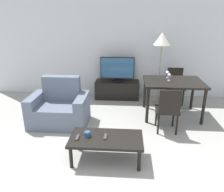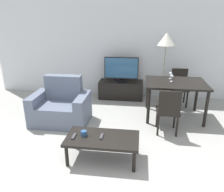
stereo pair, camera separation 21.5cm
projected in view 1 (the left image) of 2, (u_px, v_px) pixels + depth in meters
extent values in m
cube|color=silver|center=(121.00, 44.00, 5.51)|extent=(6.99, 0.06, 2.70)
cube|color=slate|center=(59.00, 114.00, 4.26)|extent=(0.73, 0.75, 0.40)
cube|color=slate|center=(62.00, 88.00, 4.36)|extent=(0.73, 0.20, 0.49)
cube|color=slate|center=(36.00, 109.00, 4.26)|extent=(0.18, 0.75, 0.58)
cube|color=slate|center=(82.00, 111.00, 4.20)|extent=(0.18, 0.75, 0.58)
cube|color=black|center=(117.00, 90.00, 5.63)|extent=(1.11, 0.44, 0.45)
cylinder|color=black|center=(117.00, 81.00, 5.54)|extent=(0.30, 0.30, 0.03)
cylinder|color=black|center=(117.00, 79.00, 5.53)|extent=(0.04, 0.04, 0.05)
cube|color=black|center=(117.00, 68.00, 5.43)|extent=(0.85, 0.04, 0.54)
cube|color=#2D5B84|center=(117.00, 68.00, 5.41)|extent=(0.81, 0.01, 0.50)
cube|color=black|center=(106.00, 139.00, 3.13)|extent=(1.05, 0.55, 0.04)
cylinder|color=black|center=(71.00, 157.00, 3.02)|extent=(0.05, 0.05, 0.33)
cylinder|color=black|center=(139.00, 160.00, 2.95)|extent=(0.05, 0.05, 0.33)
cylinder|color=black|center=(78.00, 140.00, 3.43)|extent=(0.05, 0.05, 0.33)
cylinder|color=black|center=(138.00, 143.00, 3.37)|extent=(0.05, 0.05, 0.33)
cube|color=black|center=(173.00, 82.00, 4.46)|extent=(1.19, 0.91, 0.04)
cylinder|color=black|center=(147.00, 106.00, 4.25)|extent=(0.06, 0.06, 0.72)
cylinder|color=black|center=(204.00, 107.00, 4.18)|extent=(0.06, 0.06, 0.72)
cylinder|color=black|center=(145.00, 93.00, 4.99)|extent=(0.06, 0.06, 0.72)
cylinder|color=black|center=(192.00, 94.00, 4.92)|extent=(0.06, 0.06, 0.72)
cube|color=black|center=(167.00, 110.00, 3.94)|extent=(0.40, 0.40, 0.04)
cylinder|color=black|center=(156.00, 116.00, 4.18)|extent=(0.04, 0.04, 0.39)
cylinder|color=black|center=(173.00, 117.00, 4.16)|extent=(0.04, 0.04, 0.39)
cylinder|color=black|center=(158.00, 124.00, 3.88)|extent=(0.04, 0.04, 0.39)
cylinder|color=black|center=(177.00, 125.00, 3.85)|extent=(0.04, 0.04, 0.39)
cube|color=black|center=(170.00, 102.00, 3.70)|extent=(0.37, 0.04, 0.42)
cube|color=black|center=(175.00, 87.00, 5.20)|extent=(0.40, 0.40, 0.04)
cylinder|color=black|center=(169.00, 98.00, 5.13)|extent=(0.04, 0.04, 0.39)
cylinder|color=black|center=(183.00, 98.00, 5.11)|extent=(0.04, 0.04, 0.39)
cylinder|color=black|center=(167.00, 93.00, 5.43)|extent=(0.04, 0.04, 0.39)
cylinder|color=black|center=(180.00, 94.00, 5.41)|extent=(0.04, 0.04, 0.39)
cube|color=black|center=(175.00, 76.00, 5.29)|extent=(0.37, 0.04, 0.42)
cylinder|color=gray|center=(157.00, 100.00, 5.50)|extent=(0.24, 0.24, 0.02)
cylinder|color=gray|center=(159.00, 74.00, 5.27)|extent=(0.02, 0.02, 1.35)
cone|color=white|center=(162.00, 39.00, 4.99)|extent=(0.39, 0.39, 0.28)
cube|color=#38383D|center=(77.00, 137.00, 3.11)|extent=(0.04, 0.15, 0.02)
cube|color=#38383D|center=(105.00, 137.00, 3.13)|extent=(0.04, 0.15, 0.02)
cylinder|color=navy|center=(87.00, 134.00, 3.14)|extent=(0.09, 0.09, 0.07)
cylinder|color=silver|center=(169.00, 80.00, 4.47)|extent=(0.06, 0.06, 0.01)
cylinder|color=silver|center=(169.00, 79.00, 4.45)|extent=(0.01, 0.01, 0.07)
sphere|color=silver|center=(169.00, 75.00, 4.43)|extent=(0.07, 0.07, 0.07)
cylinder|color=silver|center=(167.00, 78.00, 4.67)|extent=(0.06, 0.06, 0.01)
cylinder|color=silver|center=(167.00, 76.00, 4.66)|extent=(0.01, 0.01, 0.07)
sphere|color=silver|center=(168.00, 73.00, 4.63)|extent=(0.07, 0.07, 0.07)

